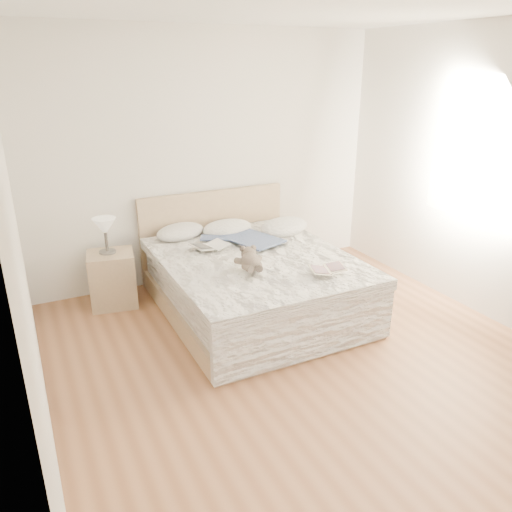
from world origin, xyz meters
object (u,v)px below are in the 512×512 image
bed (251,280)px  table_lamp (105,228)px  teddy_bear (251,267)px  photo_book (210,246)px  childrens_book (327,270)px  nightstand (113,279)px

bed → table_lamp: (-1.24, 0.74, 0.51)m
bed → teddy_bear: (-0.22, -0.44, 0.34)m
photo_book → childrens_book: (0.71, -1.02, 0.00)m
bed → childrens_book: bearing=-62.5°
table_lamp → teddy_bear: size_ratio=1.14×
photo_book → nightstand: bearing=140.9°
nightstand → table_lamp: bearing=122.8°
bed → childrens_book: size_ratio=6.49×
nightstand → photo_book: 1.06m
table_lamp → photo_book: table_lamp is taller
table_lamp → childrens_book: size_ratio=1.09×
childrens_book → teddy_bear: 0.68m
bed → photo_book: 0.53m
photo_book → teddy_bear: (0.10, -0.72, 0.02)m
childrens_book → photo_book: bearing=142.2°
photo_book → childrens_book: size_ratio=1.07×
childrens_book → teddy_bear: teddy_bear is taller
bed → photo_book: bearing=139.2°
table_lamp → childrens_book: bearing=-42.4°
nightstand → teddy_bear: size_ratio=1.78×
table_lamp → photo_book: 1.04m
teddy_bear → photo_book: bearing=109.2°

